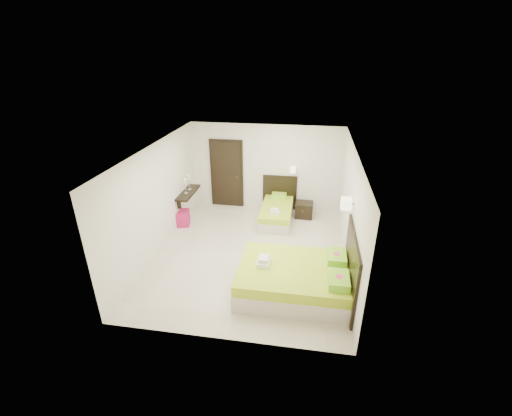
# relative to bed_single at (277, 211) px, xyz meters

# --- Properties ---
(floor) EXTENTS (5.50, 5.50, 0.00)m
(floor) POSITION_rel_bed_single_xyz_m (-0.45, -1.96, -0.26)
(floor) COLOR beige
(floor) RESTS_ON ground
(bed_single) EXTENTS (1.04, 1.73, 1.43)m
(bed_single) POSITION_rel_bed_single_xyz_m (0.00, 0.00, 0.00)
(bed_single) COLOR beige
(bed_single) RESTS_ON ground
(bed_double) EXTENTS (2.24, 1.91, 1.85)m
(bed_double) POSITION_rel_bed_single_xyz_m (0.77, -3.21, 0.07)
(bed_double) COLOR beige
(bed_double) RESTS_ON ground
(nightstand) EXTENTS (0.52, 0.46, 0.45)m
(nightstand) POSITION_rel_bed_single_xyz_m (0.78, 0.29, -0.04)
(nightstand) COLOR black
(nightstand) RESTS_ON ground
(ottoman) EXTENTS (0.51, 0.51, 0.42)m
(ottoman) POSITION_rel_bed_single_xyz_m (-2.62, -0.78, -0.05)
(ottoman) COLOR #9D1548
(ottoman) RESTS_ON ground
(door) EXTENTS (1.02, 0.15, 2.14)m
(door) POSITION_rel_bed_single_xyz_m (-1.65, 0.74, 0.79)
(door) COLOR black
(door) RESTS_ON ground
(console_shelf) EXTENTS (0.35, 1.20, 0.78)m
(console_shelf) POSITION_rel_bed_single_xyz_m (-2.53, -0.36, 0.55)
(console_shelf) COLOR black
(console_shelf) RESTS_ON ground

